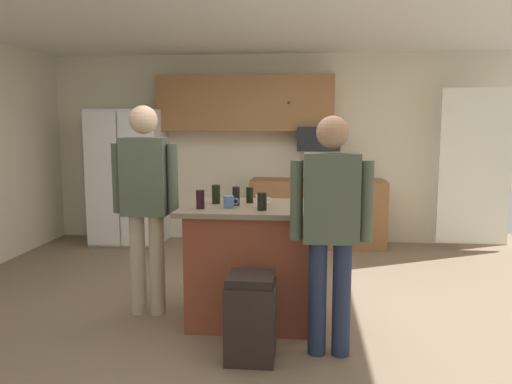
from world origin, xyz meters
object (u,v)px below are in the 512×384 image
kitchen_island (252,263)px  mug_ceramic_white (229,202)px  glass_pilsner (262,201)px  mug_blue_stoneware (261,201)px  glass_dark_ale (216,194)px  person_host_foreground (331,220)px  refrigerator (128,177)px  tumbler_amber (236,196)px  glass_short_whisky (200,199)px  person_elder_center (145,195)px  trash_bin (251,317)px  glass_stout_tall (250,195)px  microwave_over_range (318,139)px

kitchen_island → mug_ceramic_white: (-0.17, -0.14, 0.53)m
glass_pilsner → kitchen_island: bearing=114.5°
kitchen_island → mug_blue_stoneware: mug_blue_stoneware is taller
kitchen_island → glass_dark_ale: size_ratio=7.23×
kitchen_island → person_host_foreground: person_host_foreground is taller
refrigerator → tumbler_amber: bearing=-54.7°
mug_blue_stoneware → glass_short_whisky: size_ratio=0.88×
person_host_foreground → person_elder_center: size_ratio=0.95×
mug_blue_stoneware → glass_short_whisky: 0.49m
mug_blue_stoneware → trash_bin: bearing=-91.2°
tumbler_amber → person_elder_center: bearing=175.3°
mug_blue_stoneware → glass_stout_tall: 0.22m
mug_ceramic_white → glass_pilsner: bearing=-16.8°
person_host_foreground → mug_blue_stoneware: 0.75m
person_elder_center → glass_short_whisky: person_elder_center is taller
person_host_foreground → glass_pilsner: (-0.51, 0.36, 0.07)m
glass_short_whisky → mug_blue_stoneware: bearing=16.7°
refrigerator → microwave_over_range: refrigerator is taller
mug_blue_stoneware → tumbler_amber: size_ratio=0.83×
person_host_foreground → tumbler_amber: person_host_foreground is taller
mug_ceramic_white → trash_bin: 0.95m
person_elder_center → trash_bin: 1.45m
person_elder_center → glass_short_whisky: bearing=-21.9°
kitchen_island → trash_bin: bearing=-84.8°
refrigerator → microwave_over_range: (2.60, 0.12, 0.53)m
refrigerator → glass_dark_ale: (1.69, -2.56, 0.14)m
person_elder_center → glass_short_whisky: 0.58m
glass_pilsner → tumbler_amber: bearing=137.9°
microwave_over_range → glass_dark_ale: bearing=-108.7°
kitchen_island → mug_blue_stoneware: 0.54m
trash_bin → kitchen_island: bearing=95.2°
microwave_over_range → kitchen_island: (-0.59, -2.76, -0.95)m
person_host_foreground → glass_stout_tall: bearing=-4.4°
tumbler_amber → glass_short_whisky: bearing=-144.3°
glass_dark_ale → glass_pilsner: (0.41, -0.29, -0.01)m
person_host_foreground → tumbler_amber: size_ratio=10.98×
person_elder_center → glass_dark_ale: person_elder_center is taller
person_host_foreground → glass_pilsner: bearing=8.2°
microwave_over_range → glass_dark_ale: microwave_over_range is taller
microwave_over_range → glass_dark_ale: (-0.91, -2.68, -0.39)m
person_host_foreground → mug_ceramic_white: person_host_foreground is taller
glass_pilsner → tumbler_amber: size_ratio=0.89×
mug_blue_stoneware → kitchen_island: bearing=146.3°
glass_short_whisky → glass_dark_ale: bearing=74.3°
mug_blue_stoneware → glass_stout_tall: size_ratio=0.97×
person_host_foreground → glass_dark_ale: 1.14m
refrigerator → person_elder_center: 2.81m
refrigerator → person_host_foreground: (2.62, -3.22, 0.06)m
person_host_foreground → glass_stout_tall: 0.97m
refrigerator → trash_bin: 3.99m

